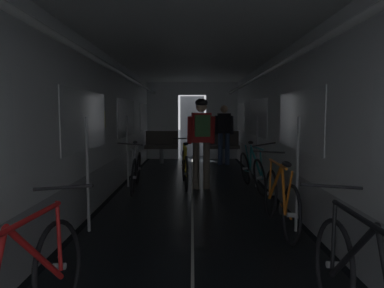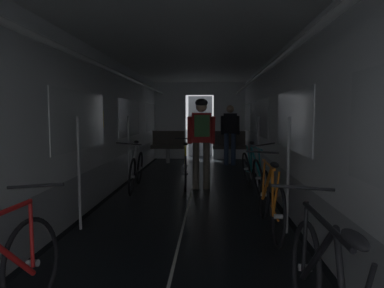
{
  "view_description": "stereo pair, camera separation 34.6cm",
  "coord_description": "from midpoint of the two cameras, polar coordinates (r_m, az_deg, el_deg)",
  "views": [
    {
      "loc": [
        -0.01,
        -2.01,
        1.43
      ],
      "look_at": [
        0.0,
        4.44,
        0.87
      ],
      "focal_mm": 32.15,
      "sensor_mm": 36.0,
      "label": 1
    },
    {
      "loc": [
        0.34,
        -2.0,
        1.43
      ],
      "look_at": [
        0.0,
        4.44,
        0.87
      ],
      "focal_mm": 32.15,
      "sensor_mm": 36.0,
      "label": 2
    }
  ],
  "objects": [
    {
      "name": "train_car_shell",
      "position": [
        5.61,
        -1.78,
        7.66
      ],
      "size": [
        3.14,
        12.34,
        2.57
      ],
      "color": "black",
      "rests_on": "ground"
    },
    {
      "name": "bicycle_silver",
      "position": [
        6.63,
        -10.83,
        -4.25
      ],
      "size": [
        0.44,
        1.69,
        0.95
      ],
      "color": "black",
      "rests_on": "ground"
    },
    {
      "name": "bench_seat_far_right",
      "position": [
        10.14,
        4.08,
        0.03
      ],
      "size": [
        0.98,
        0.51,
        0.95
      ],
      "color": "gray",
      "rests_on": "ground"
    },
    {
      "name": "bicycle_orange",
      "position": [
        4.39,
        12.09,
        -8.97
      ],
      "size": [
        0.44,
        1.69,
        0.94
      ],
      "color": "black",
      "rests_on": "ground"
    },
    {
      "name": "bicycle_yellow_in_aisle",
      "position": [
        6.86,
        -2.68,
        -3.84
      ],
      "size": [
        0.44,
        1.69,
        0.93
      ],
      "color": "black",
      "rests_on": "ground"
    },
    {
      "name": "person_standing_near_bench",
      "position": [
        9.74,
        4.27,
        2.24
      ],
      "size": [
        0.53,
        0.23,
        1.69
      ],
      "color": "#384C75",
      "rests_on": "ground"
    },
    {
      "name": "person_cyclist_aisle",
      "position": [
        6.52,
        0.02,
        1.78
      ],
      "size": [
        0.54,
        0.41,
        1.73
      ],
      "color": "brown",
      "rests_on": "ground"
    },
    {
      "name": "bicycle_teal",
      "position": [
        6.59,
        8.4,
        -4.29
      ],
      "size": [
        0.49,
        1.69,
        0.96
      ],
      "color": "black",
      "rests_on": "ground"
    },
    {
      "name": "bench_seat_far_left",
      "position": [
        10.17,
        -6.09,
        0.03
      ],
      "size": [
        0.98,
        0.51,
        0.95
      ],
      "color": "gray",
      "rests_on": "ground"
    }
  ]
}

